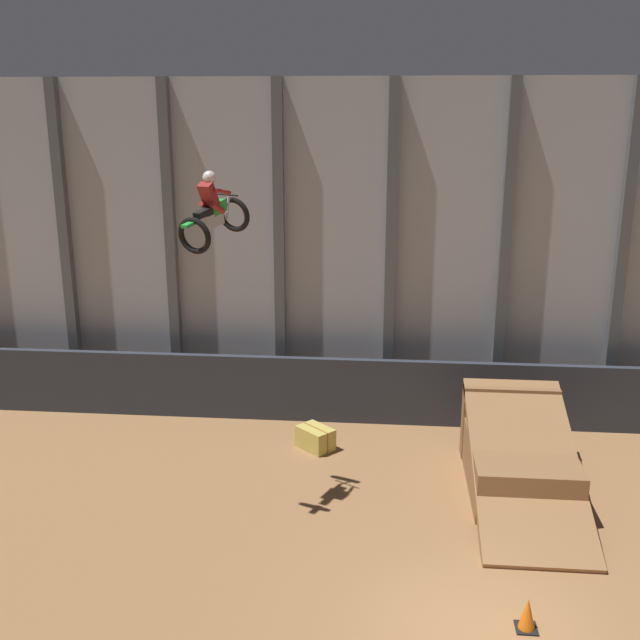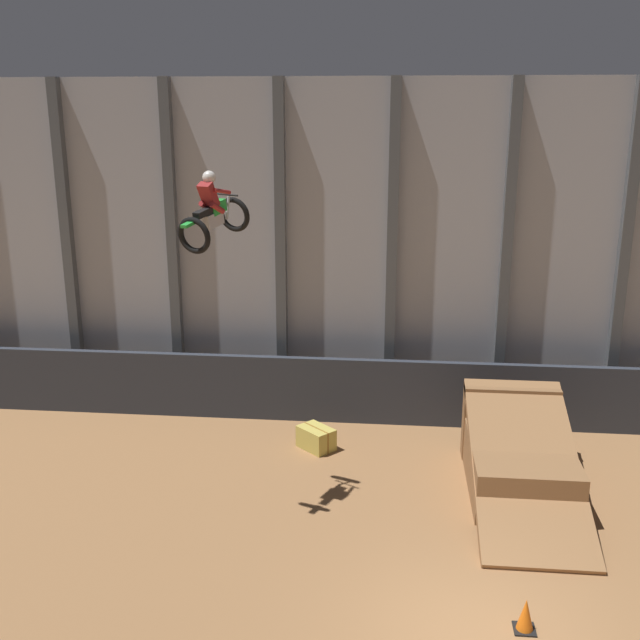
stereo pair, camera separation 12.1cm
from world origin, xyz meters
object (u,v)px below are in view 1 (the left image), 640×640
at_px(dirt_ramp, 518,457).
at_px(rider_bike_solo, 213,214).
at_px(traffic_cone_near_ramp, 527,614).
at_px(hay_bale_trackside, 315,438).

height_order(dirt_ramp, rider_bike_solo, rider_bike_solo).
xyz_separation_m(dirt_ramp, rider_bike_solo, (-6.48, -1.44, 5.64)).
distance_m(dirt_ramp, rider_bike_solo, 8.71).
bearing_deg(traffic_cone_near_ramp, hay_bale_trackside, 122.69).
bearing_deg(hay_bale_trackside, rider_bike_solo, -120.88).
distance_m(rider_bike_solo, traffic_cone_near_ramp, 9.15).
height_order(rider_bike_solo, hay_bale_trackside, rider_bike_solo).
relative_size(rider_bike_solo, hay_bale_trackside, 1.73).
relative_size(dirt_ramp, traffic_cone_near_ramp, 8.74).
distance_m(traffic_cone_near_ramp, hay_bale_trackside, 7.68).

